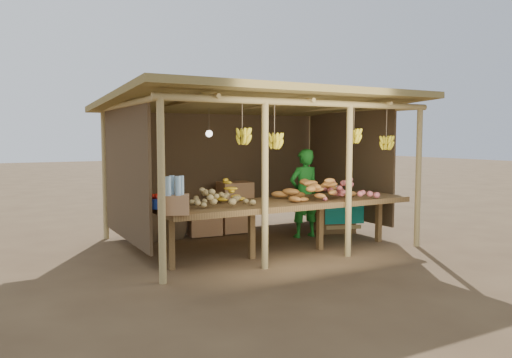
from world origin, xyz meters
TOP-DOWN VIEW (x-y plane):
  - ground at (0.00, 0.00)m, footprint 60.00×60.00m
  - stall_structure at (0.03, -0.02)m, footprint 4.70×3.50m
  - counter at (0.00, -0.95)m, footprint 3.90×1.05m
  - potato_heap at (-1.14, -0.96)m, footprint 1.00×0.74m
  - sweet_potato_heap at (0.51, -1.01)m, footprint 1.28×0.96m
  - onion_heap at (0.89, -1.21)m, footprint 0.96×0.63m
  - banana_pile at (-0.89, -0.63)m, footprint 0.64×0.51m
  - tomato_basin at (-1.90, -0.74)m, footprint 0.35×0.35m
  - bottle_box at (-1.90, -1.36)m, footprint 0.45×0.41m
  - vendor at (0.94, -0.03)m, footprint 0.57×0.39m
  - tarp_crate at (1.72, 0.14)m, footprint 0.89×0.83m
  - carton_stack at (-0.14, 0.91)m, footprint 1.21×0.48m
  - burlap_sacks at (-1.30, 0.95)m, footprint 0.91×0.48m

SIDE VIEW (x-z plane):
  - ground at x=0.00m, z-range 0.00..0.00m
  - burlap_sacks at x=-1.30m, z-range -0.04..0.60m
  - tarp_crate at x=1.72m, z-range -0.08..0.79m
  - carton_stack at x=-0.14m, z-range -0.05..0.85m
  - counter at x=0.00m, z-range 0.34..1.14m
  - vendor at x=0.94m, z-range 0.00..1.53m
  - tomato_basin at x=-1.90m, z-range 0.78..0.97m
  - banana_pile at x=-0.89m, z-range 0.80..1.15m
  - bottle_box at x=-1.90m, z-range 0.74..1.21m
  - onion_heap at x=0.89m, z-range 0.80..1.16m
  - potato_heap at x=-1.14m, z-range 0.80..1.16m
  - sweet_potato_heap at x=0.51m, z-range 0.80..1.16m
  - stall_structure at x=0.03m, z-range 0.71..3.14m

